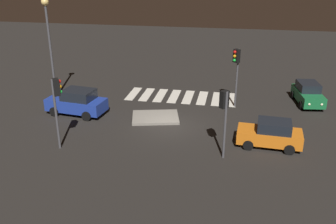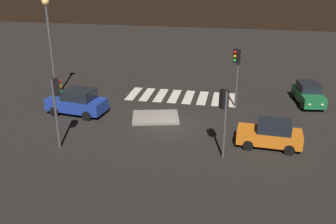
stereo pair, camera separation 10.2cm
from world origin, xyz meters
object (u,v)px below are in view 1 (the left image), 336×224
Objects in this scene: car_orange at (270,134)px; traffic_light_north at (57,96)px; traffic_light_west at (224,108)px; traffic_island at (155,117)px; traffic_light_south at (236,64)px; street_lamp at (48,32)px; car_blue at (77,102)px; car_green at (308,94)px.

car_orange is 0.91× the size of traffic_light_north.
traffic_light_north reaches higher than traffic_light_west.
car_orange is (-7.58, 2.87, 0.72)m from traffic_island.
traffic_light_north reaches higher than traffic_island.
traffic_light_south is 14.30m from street_lamp.
traffic_island is at bearing -0.13° from traffic_light_west.
car_blue reaches higher than traffic_island.
car_blue reaches higher than car_orange.
car_orange reaches higher than traffic_island.
traffic_island is 0.84× the size of car_blue.
street_lamp is (8.83, -2.74, 5.19)m from traffic_island.
street_lamp is (14.16, 0.53, 1.93)m from traffic_light_south.
car_blue is 5.72m from traffic_light_north.
traffic_light_west is (6.06, 9.72, 2.16)m from car_green.
traffic_light_west is at bearing 136.01° from traffic_island.
car_green is at bearing -173.32° from street_lamp.
car_green reaches higher than car_orange.
street_lamp reaches higher than traffic_light_west.
traffic_island is at bearing -17.17° from car_orange.
car_orange is at bearing -30.43° from car_green.
traffic_light_west reaches higher than car_green.
traffic_light_south reaches higher than car_green.
car_orange is 8.59m from car_green.
car_blue is at bearing 66.39° from traffic_light_north.
traffic_light_north is at bearing 111.00° from car_blue.
traffic_light_north is at bearing -63.83° from car_green.
traffic_island is at bearing -170.45° from car_blue.
traffic_light_west is 0.50× the size of street_lamp.
traffic_island is 7.06m from traffic_light_south.
traffic_light_west is (-10.53, 4.48, 2.06)m from car_blue.
street_lamp is at bearing -17.26° from traffic_island.
car_blue is (13.28, -2.68, 0.10)m from car_orange.
traffic_light_north reaches higher than car_blue.
car_blue is (16.60, 5.25, 0.09)m from car_green.
traffic_light_south is (5.57, 1.78, 2.54)m from car_green.
car_green is 0.89× the size of traffic_light_south.
street_lamp reaches higher than car_green.
car_green reaches higher than traffic_island.
street_lamp reaches higher than car_orange.
traffic_light_north is at bearing 118.42° from street_lamp.
car_blue is (5.69, 0.19, 0.82)m from traffic_island.
traffic_light_north is at bearing 49.68° from traffic_island.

